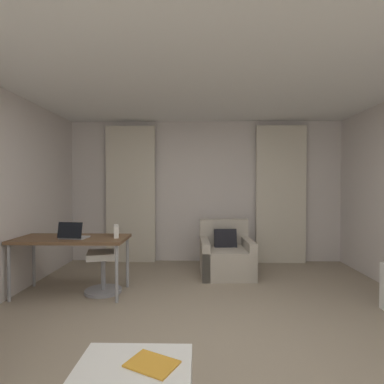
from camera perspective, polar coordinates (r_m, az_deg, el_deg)
The scene contains 10 objects.
ground_plane at distance 3.09m, azimuth 3.88°, elevation -26.14°, with size 12.00×12.00×0.00m, color gray.
wall_window at distance 5.77m, azimuth 2.47°, elevation 0.11°, with size 5.12×0.06×2.60m.
ceiling at distance 2.99m, azimuth 3.96°, elevation 25.09°, with size 5.12×6.12×0.06m, color white.
curtain_left_panel at distance 5.77m, azimuth -11.28°, elevation -0.41°, with size 0.90×0.06×2.50m.
curtain_right_panel at distance 5.84m, azimuth 16.12°, elevation -0.42°, with size 0.90×0.06×2.50m.
armchair at distance 5.04m, azimuth 6.31°, elevation -11.80°, with size 0.83×0.88×0.84m.
desk at distance 4.35m, azimuth -21.32°, elevation -8.61°, with size 1.42×0.67×0.74m.
desk_chair at distance 4.33m, azimuth -15.56°, elevation -12.48°, with size 0.49×0.49×0.88m.
laptop at distance 4.23m, azimuth -21.15°, elevation -7.44°, with size 0.35×0.29×0.22m.
magazine_open at distance 2.05m, azimuth -7.42°, elevation -28.98°, with size 0.34×0.31×0.01m.
Camera 1 is at (-0.13, -2.74, 1.43)m, focal length 28.84 mm.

